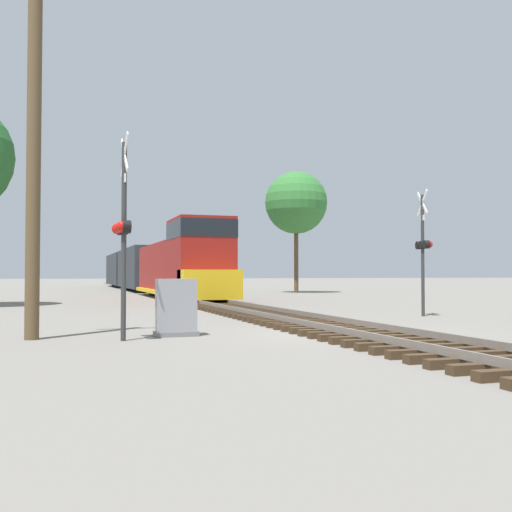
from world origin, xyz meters
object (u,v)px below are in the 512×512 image
freight_train (143,269)px  relay_cabinet (176,308)px  tree_mid_background (296,203)px  crossing_signal_far (423,247)px  utility_pole (34,144)px  crossing_signal_near (123,229)px

freight_train → relay_cabinet: bearing=-96.2°
freight_train → tree_mid_background: size_ratio=5.22×
crossing_signal_far → utility_pole: bearing=117.6°
freight_train → crossing_signal_near: bearing=-98.1°
crossing_signal_far → utility_pole: 13.94m
crossing_signal_far → freight_train: bearing=20.6°
crossing_signal_near → utility_pole: 2.98m
crossing_signal_near → crossing_signal_far: bearing=109.5°
crossing_signal_far → utility_pole: utility_pole is taller
freight_train → crossing_signal_near: 39.58m
freight_train → crossing_signal_near: (-5.55, -39.19, 0.58)m
relay_cabinet → utility_pole: utility_pole is taller
crossing_signal_far → crossing_signal_near: bearing=124.4°
freight_train → tree_mid_background: tree_mid_background is taller
freight_train → relay_cabinet: 38.74m
crossing_signal_far → utility_pole: size_ratio=0.51×
freight_train → crossing_signal_far: size_ratio=11.37×
tree_mid_background → utility_pole: bearing=-121.7°
tree_mid_background → crossing_signal_far: bearing=-102.2°
relay_cabinet → utility_pole: 5.16m
crossing_signal_far → tree_mid_background: (5.86, 27.05, 4.89)m
freight_train → relay_cabinet: (-4.17, -38.50, -1.30)m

